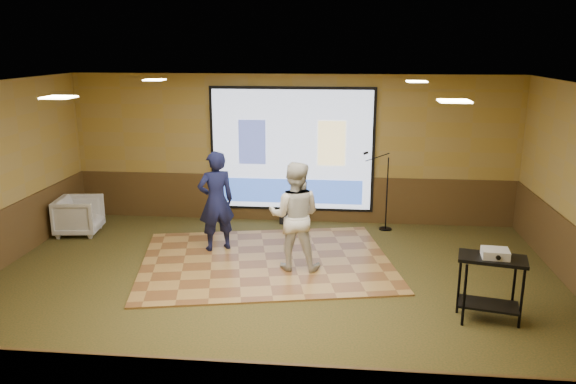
# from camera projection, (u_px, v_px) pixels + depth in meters

# --- Properties ---
(ground) EXTENTS (9.00, 9.00, 0.00)m
(ground) POSITION_uv_depth(u_px,v_px,m) (270.00, 290.00, 8.36)
(ground) COLOR #2A3518
(ground) RESTS_ON ground
(room_shell) EXTENTS (9.04, 7.04, 3.02)m
(room_shell) POSITION_uv_depth(u_px,v_px,m) (269.00, 152.00, 7.83)
(room_shell) COLOR #A28643
(room_shell) RESTS_ON ground
(wainscot_back) EXTENTS (9.00, 0.04, 0.95)m
(wainscot_back) POSITION_uv_depth(u_px,v_px,m) (292.00, 198.00, 11.59)
(wainscot_back) COLOR #51361B
(wainscot_back) RESTS_ON ground
(projector_screen) EXTENTS (3.32, 0.06, 2.52)m
(projector_screen) POSITION_uv_depth(u_px,v_px,m) (292.00, 151.00, 11.30)
(projector_screen) COLOR black
(projector_screen) RESTS_ON room_shell
(downlight_nw) EXTENTS (0.32, 0.32, 0.02)m
(downlight_nw) POSITION_uv_depth(u_px,v_px,m) (154.00, 80.00, 9.55)
(downlight_nw) COLOR beige
(downlight_nw) RESTS_ON room_shell
(downlight_ne) EXTENTS (0.32, 0.32, 0.02)m
(downlight_ne) POSITION_uv_depth(u_px,v_px,m) (417.00, 81.00, 9.13)
(downlight_ne) COLOR beige
(downlight_ne) RESTS_ON room_shell
(downlight_sw) EXTENTS (0.32, 0.32, 0.02)m
(downlight_sw) POSITION_uv_depth(u_px,v_px,m) (59.00, 97.00, 6.38)
(downlight_sw) COLOR beige
(downlight_sw) RESTS_ON room_shell
(downlight_se) EXTENTS (0.32, 0.32, 0.02)m
(downlight_se) POSITION_uv_depth(u_px,v_px,m) (454.00, 101.00, 5.95)
(downlight_se) COLOR beige
(downlight_se) RESTS_ON room_shell
(dance_floor) EXTENTS (4.69, 3.92, 0.03)m
(dance_floor) POSITION_uv_depth(u_px,v_px,m) (266.00, 261.00, 9.47)
(dance_floor) COLOR #AA7D3E
(dance_floor) RESTS_ON ground
(player_left) EXTENTS (0.77, 0.69, 1.77)m
(player_left) POSITION_uv_depth(u_px,v_px,m) (216.00, 201.00, 9.76)
(player_left) COLOR #13173E
(player_left) RESTS_ON dance_floor
(player_right) EXTENTS (0.89, 0.71, 1.76)m
(player_right) POSITION_uv_depth(u_px,v_px,m) (295.00, 216.00, 8.93)
(player_right) COLOR silver
(player_right) RESTS_ON dance_floor
(av_table) EXTENTS (0.85, 0.45, 0.89)m
(av_table) POSITION_uv_depth(u_px,v_px,m) (491.00, 277.00, 7.31)
(av_table) COLOR black
(av_table) RESTS_ON ground
(projector) EXTENTS (0.36, 0.31, 0.11)m
(projector) POSITION_uv_depth(u_px,v_px,m) (495.00, 253.00, 7.21)
(projector) COLOR silver
(projector) RESTS_ON av_table
(mic_stand) EXTENTS (0.62, 0.25, 1.57)m
(mic_stand) POSITION_uv_depth(u_px,v_px,m) (383.00, 205.00, 11.02)
(mic_stand) COLOR black
(mic_stand) RESTS_ON ground
(banquet_chair) EXTENTS (0.89, 0.87, 0.73)m
(banquet_chair) POSITION_uv_depth(u_px,v_px,m) (79.00, 216.00, 10.79)
(banquet_chair) COLOR gray
(banquet_chair) RESTS_ON ground
(duffel_bag) EXTENTS (0.58, 0.48, 0.31)m
(duffel_bag) POSITION_uv_depth(u_px,v_px,m) (294.00, 217.00, 11.45)
(duffel_bag) COLOR black
(duffel_bag) RESTS_ON ground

